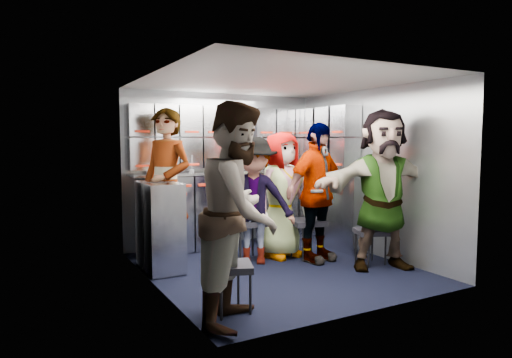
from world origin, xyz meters
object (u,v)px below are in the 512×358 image
attendant_arc_c (281,195)px  attendant_arc_b (254,200)px  jump_seat_mid_left (247,225)px  attendant_arc_a (239,213)px  jump_seat_center (274,226)px  attendant_arc_d (316,192)px  attendant_standing (167,187)px  jump_seat_mid_right (307,224)px  jump_seat_near_left (230,269)px  jump_seat_near_right (371,233)px  attendant_arc_e (383,189)px

attendant_arc_c → attendant_arc_b: bearing=-179.6°
jump_seat_mid_left → attendant_arc_a: size_ratio=0.28×
jump_seat_center → attendant_arc_d: attendant_arc_d is taller
attendant_arc_c → jump_seat_center: bearing=77.7°
attendant_arc_d → attendant_arc_a: bearing=-157.4°
jump_seat_center → attendant_arc_c: size_ratio=0.27×
attendant_arc_d → attendant_standing: bearing=142.9°
attendant_standing → attendant_arc_c: 1.41m
jump_seat_mid_right → jump_seat_near_left: bearing=-143.7°
jump_seat_center → attendant_arc_a: attendant_arc_a is taller
jump_seat_near_left → jump_seat_center: size_ratio=1.10×
jump_seat_near_left → attendant_arc_c: 1.99m
jump_seat_mid_right → jump_seat_near_right: 0.77m
jump_seat_center → attendant_arc_c: 0.45m
jump_seat_mid_right → jump_seat_mid_left: bearing=158.0°
jump_seat_mid_right → attendant_arc_d: 0.45m
attendant_arc_c → attendant_arc_e: bearing=-65.5°
jump_seat_near_left → attendant_arc_d: size_ratio=0.27×
attendant_arc_b → attendant_arc_e: attendant_arc_e is taller
attendant_arc_b → attendant_arc_c: bearing=42.1°
jump_seat_near_left → jump_seat_mid_left: size_ratio=0.93×
jump_seat_near_right → attendant_arc_c: size_ratio=0.29×
jump_seat_near_right → attendant_arc_b: bearing=149.2°
jump_seat_mid_right → attendant_arc_c: 0.48m
jump_seat_mid_right → attendant_arc_d: size_ratio=0.29×
attendant_standing → jump_seat_mid_left: bearing=43.8°
attendant_standing → attendant_arc_e: bearing=26.5°
attendant_arc_b → attendant_arc_c: attendant_arc_c is taller
jump_seat_mid_left → attendant_arc_e: size_ratio=0.27×
jump_seat_mid_right → attendant_arc_c: bearing=141.7°
attendant_arc_e → attendant_arc_d: bearing=149.7°
attendant_arc_a → attendant_arc_b: 1.74m
attendant_standing → attendant_arc_d: (1.62, -0.70, -0.08)m
jump_seat_near_right → attendant_standing: size_ratio=0.25×
attendant_arc_e → attendant_arc_b: bearing=164.2°
jump_seat_mid_left → attendant_arc_b: 0.36m
jump_seat_mid_right → attendant_standing: attendant_standing is taller
jump_seat_center → attendant_standing: size_ratio=0.23×
jump_seat_mid_left → attendant_arc_c: attendant_arc_c is taller
jump_seat_mid_left → attendant_standing: size_ratio=0.27×
jump_seat_mid_left → attendant_arc_d: attendant_arc_d is taller
jump_seat_near_left → attendant_arc_d: (1.62, 1.01, 0.46)m
jump_seat_mid_left → jump_seat_mid_right: bearing=-22.0°
jump_seat_mid_left → jump_seat_center: bearing=12.7°
jump_seat_near_left → attendant_arc_e: 2.20m
attendant_arc_c → attendant_arc_d: size_ratio=0.93×
jump_seat_near_right → attendant_standing: attendant_standing is taller
attendant_arc_a → attendant_arc_e: 2.18m
jump_seat_near_right → attendant_arc_c: attendant_arc_c is taller
attendant_arc_e → attendant_standing: bearing=169.2°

